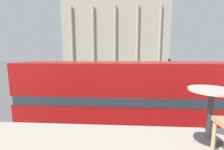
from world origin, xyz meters
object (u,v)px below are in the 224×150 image
at_px(cafe_dining_table, 211,103).
at_px(pedestrian_olive, 124,71).
at_px(car_white, 111,79).
at_px(traffic_light_near, 156,79).
at_px(traffic_light_mid, 98,72).
at_px(pedestrian_black, 79,74).
at_px(plaza_building_left, 116,35).
at_px(double_decker_bus, 128,98).
at_px(traffic_light_far, 169,67).
at_px(pedestrian_yellow, 81,72).

height_order(cafe_dining_table, pedestrian_olive, cafe_dining_table).
bearing_deg(car_white, traffic_light_near, -20.92).
distance_m(traffic_light_mid, pedestrian_black, 10.07).
height_order(traffic_light_near, pedestrian_olive, traffic_light_near).
height_order(plaza_building_left, pedestrian_black, plaza_building_left).
bearing_deg(pedestrian_olive, plaza_building_left, -55.70).
height_order(double_decker_bus, pedestrian_olive, double_decker_bus).
xyz_separation_m(plaza_building_left, pedestrian_black, (-6.14, -27.19, -10.80)).
distance_m(double_decker_bus, pedestrian_olive, 26.13).
distance_m(car_white, pedestrian_black, 7.97).
xyz_separation_m(traffic_light_far, car_white, (-9.47, -1.42, -1.92)).
bearing_deg(plaza_building_left, traffic_light_mid, -91.69).
xyz_separation_m(double_decker_bus, pedestrian_black, (-8.53, 20.42, -1.45)).
relative_size(double_decker_bus, pedestrian_yellow, 6.86).
bearing_deg(traffic_light_near, pedestrian_black, 126.43).
bearing_deg(traffic_light_mid, plaza_building_left, 88.31).
height_order(plaza_building_left, pedestrian_olive, plaza_building_left).
bearing_deg(cafe_dining_table, traffic_light_mid, 103.57).
bearing_deg(pedestrian_black, pedestrian_yellow, -44.75).
xyz_separation_m(pedestrian_olive, pedestrian_black, (-8.68, -5.67, -0.01)).
bearing_deg(double_decker_bus, plaza_building_left, 86.82).
relative_size(car_white, pedestrian_black, 2.64).
bearing_deg(pedestrian_yellow, double_decker_bus, -95.62).
relative_size(plaza_building_left, car_white, 8.40).
bearing_deg(plaza_building_left, car_white, -89.46).
bearing_deg(traffic_light_near, pedestrian_yellow, 123.48).
relative_size(pedestrian_yellow, pedestrian_black, 1.05).
relative_size(double_decker_bus, traffic_light_mid, 3.31).
bearing_deg(pedestrian_yellow, traffic_light_near, -83.39).
bearing_deg(cafe_dining_table, double_decker_bus, 98.02).
bearing_deg(pedestrian_olive, cafe_dining_table, 118.76).
bearing_deg(traffic_light_mid, traffic_light_near, -47.14).
bearing_deg(double_decker_bus, traffic_light_far, 60.65).
xyz_separation_m(plaza_building_left, pedestrian_yellow, (-6.37, -25.10, -10.75)).
height_order(traffic_light_near, traffic_light_mid, traffic_light_near).
xyz_separation_m(plaza_building_left, traffic_light_far, (9.77, -30.46, -9.09)).
height_order(traffic_light_near, pedestrian_black, traffic_light_near).
relative_size(double_decker_bus, pedestrian_black, 7.19).
distance_m(cafe_dining_table, car_white, 21.99).
relative_size(car_white, pedestrian_olive, 2.60).
height_order(cafe_dining_table, pedestrian_black, cafe_dining_table).
relative_size(cafe_dining_table, plaza_building_left, 0.02).
bearing_deg(traffic_light_mid, cafe_dining_table, -76.43).
height_order(cafe_dining_table, traffic_light_near, cafe_dining_table).
bearing_deg(plaza_building_left, traffic_light_far, -72.21).
bearing_deg(double_decker_bus, pedestrian_yellow, 105.20).
xyz_separation_m(car_white, pedestrian_yellow, (-6.67, 6.78, 0.26)).
bearing_deg(car_white, pedestrian_yellow, 179.20).
distance_m(cafe_dining_table, traffic_light_near, 11.34).
bearing_deg(traffic_light_near, cafe_dining_table, -99.35).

